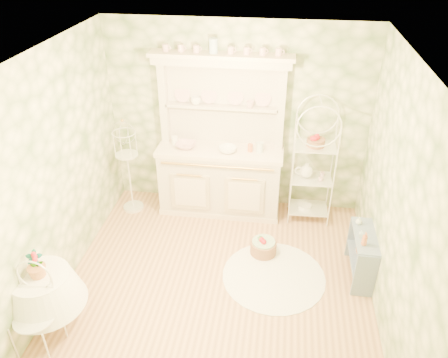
# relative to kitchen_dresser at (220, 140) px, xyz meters

# --- Properties ---
(floor) EXTENTS (3.60, 3.60, 0.00)m
(floor) POSITION_rel_kitchen_dresser_xyz_m (0.20, -1.52, -1.15)
(floor) COLOR tan
(floor) RESTS_ON ground
(ceiling) EXTENTS (3.60, 3.60, 0.00)m
(ceiling) POSITION_rel_kitchen_dresser_xyz_m (0.20, -1.52, 1.56)
(ceiling) COLOR white
(ceiling) RESTS_ON floor
(wall_left) EXTENTS (3.60, 3.60, 0.00)m
(wall_left) POSITION_rel_kitchen_dresser_xyz_m (-1.60, -1.52, 0.21)
(wall_left) COLOR #F4EEC7
(wall_left) RESTS_ON floor
(wall_right) EXTENTS (3.60, 3.60, 0.00)m
(wall_right) POSITION_rel_kitchen_dresser_xyz_m (2.00, -1.52, 0.21)
(wall_right) COLOR #F4EEC7
(wall_right) RESTS_ON floor
(wall_back) EXTENTS (3.60, 3.60, 0.00)m
(wall_back) POSITION_rel_kitchen_dresser_xyz_m (0.20, 0.28, 0.21)
(wall_back) COLOR #F4EEC7
(wall_back) RESTS_ON floor
(wall_front) EXTENTS (3.60, 3.60, 0.00)m
(wall_front) POSITION_rel_kitchen_dresser_xyz_m (0.20, -3.32, 0.21)
(wall_front) COLOR #F4EEC7
(wall_front) RESTS_ON floor
(kitchen_dresser) EXTENTS (1.87, 0.61, 2.29)m
(kitchen_dresser) POSITION_rel_kitchen_dresser_xyz_m (0.00, 0.00, 0.00)
(kitchen_dresser) COLOR silver
(kitchen_dresser) RESTS_ON floor
(bakers_rack) EXTENTS (0.58, 0.42, 1.81)m
(bakers_rack) POSITION_rel_kitchen_dresser_xyz_m (1.29, -0.02, -0.24)
(bakers_rack) COLOR white
(bakers_rack) RESTS_ON floor
(side_shelf) EXTENTS (0.31, 0.76, 0.64)m
(side_shelf) POSITION_rel_kitchen_dresser_xyz_m (1.88, -1.16, -0.82)
(side_shelf) COLOR #6F83A2
(side_shelf) RESTS_ON floor
(round_table) EXTENTS (0.74, 0.74, 0.67)m
(round_table) POSITION_rel_kitchen_dresser_xyz_m (-1.47, -2.40, -0.81)
(round_table) COLOR white
(round_table) RESTS_ON floor
(cafe_chair) EXTENTS (0.40, 0.40, 0.88)m
(cafe_chair) POSITION_rel_kitchen_dresser_xyz_m (-1.42, -2.70, -0.70)
(cafe_chair) COLOR white
(cafe_chair) RESTS_ON floor
(birdcage_stand) EXTENTS (0.34, 0.34, 1.37)m
(birdcage_stand) POSITION_rel_kitchen_dresser_xyz_m (-1.30, -0.17, -0.46)
(birdcage_stand) COLOR white
(birdcage_stand) RESTS_ON floor
(floor_basket) EXTENTS (0.43, 0.43, 0.21)m
(floor_basket) POSITION_rel_kitchen_dresser_xyz_m (0.70, -0.92, -1.04)
(floor_basket) COLOR #9E6C4C
(floor_basket) RESTS_ON floor
(lace_rug) EXTENTS (1.29, 1.29, 0.01)m
(lace_rug) POSITION_rel_kitchen_dresser_xyz_m (0.86, -1.33, -1.14)
(lace_rug) COLOR white
(lace_rug) RESTS_ON floor
(bowl_floral) EXTENTS (0.30, 0.30, 0.07)m
(bowl_floral) POSITION_rel_kitchen_dresser_xyz_m (-0.47, -0.03, -0.13)
(bowl_floral) COLOR white
(bowl_floral) RESTS_ON kitchen_dresser
(bowl_white) EXTENTS (0.26, 0.26, 0.08)m
(bowl_white) POSITION_rel_kitchen_dresser_xyz_m (0.12, -0.08, -0.13)
(bowl_white) COLOR white
(bowl_white) RESTS_ON kitchen_dresser
(cup_left) EXTENTS (0.18, 0.18, 0.11)m
(cup_left) POSITION_rel_kitchen_dresser_xyz_m (-0.35, 0.16, 0.47)
(cup_left) COLOR white
(cup_left) RESTS_ON kitchen_dresser
(cup_right) EXTENTS (0.12, 0.12, 0.10)m
(cup_right) POSITION_rel_kitchen_dresser_xyz_m (0.39, 0.14, 0.47)
(cup_right) COLOR white
(cup_right) RESTS_ON kitchen_dresser
(potted_geranium) EXTENTS (0.19, 0.16, 0.30)m
(potted_geranium) POSITION_rel_kitchen_dresser_xyz_m (-1.47, -2.40, -0.30)
(potted_geranium) COLOR #3F7238
(potted_geranium) RESTS_ON round_table
(bottle_amber) EXTENTS (0.08, 0.08, 0.17)m
(bottle_amber) POSITION_rel_kitchen_dresser_xyz_m (1.83, -1.34, -0.46)
(bottle_amber) COLOR #C46839
(bottle_amber) RESTS_ON side_shelf
(bottle_blue) EXTENTS (0.05, 0.05, 0.10)m
(bottle_blue) POSITION_rel_kitchen_dresser_xyz_m (1.81, -1.21, -0.49)
(bottle_blue) COLOR #ACCBDC
(bottle_blue) RESTS_ON side_shelf
(bottle_glass) EXTENTS (0.09, 0.09, 0.10)m
(bottle_glass) POSITION_rel_kitchen_dresser_xyz_m (1.82, -0.95, -0.50)
(bottle_glass) COLOR silver
(bottle_glass) RESTS_ON side_shelf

